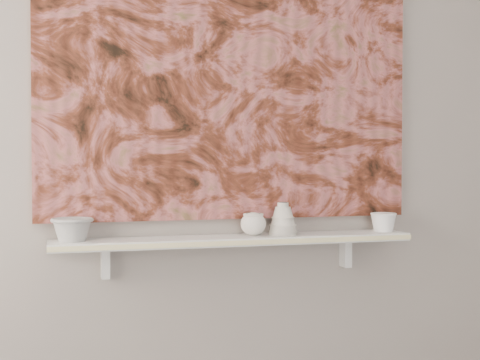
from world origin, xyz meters
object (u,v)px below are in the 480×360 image
object	(u,v)px
painting	(230,79)
bell_vessel	(283,218)
bowl_white	(383,222)
shelf	(236,240)
bowl_grey	(72,229)
cup_cream	(253,224)

from	to	relation	value
painting	bell_vessel	size ratio (longest dim) A/B	11.83
bowl_white	shelf	bearing A→B (deg)	180.00
painting	bowl_grey	distance (m)	0.84
shelf	cup_cream	distance (m)	0.09
cup_cream	bell_vessel	size ratio (longest dim) A/B	0.78
cup_cream	bowl_white	size ratio (longest dim) A/B	0.92
bowl_grey	bell_vessel	xyz separation A→B (m)	(0.80, 0.00, 0.02)
bowl_grey	cup_cream	distance (m)	0.68
bowl_grey	bell_vessel	size ratio (longest dim) A/B	1.19
shelf	bowl_grey	bearing A→B (deg)	180.00
shelf	bowl_white	bearing A→B (deg)	0.00
shelf	cup_cream	xyz separation A→B (m)	(0.07, 0.00, 0.06)
bowl_grey	bowl_white	xyz separation A→B (m)	(1.24, 0.00, -0.01)
cup_cream	bowl_white	xyz separation A→B (m)	(0.56, 0.00, -0.01)
painting	cup_cream	size ratio (longest dim) A/B	15.25
shelf	cup_cream	size ratio (longest dim) A/B	14.23
painting	bowl_white	distance (m)	0.85
painting	bowl_white	bearing A→B (deg)	-7.30
bowl_white	bowl_grey	bearing A→B (deg)	180.00
bowl_grey	cup_cream	bearing A→B (deg)	0.00
painting	bowl_grey	size ratio (longest dim) A/B	9.90
bowl_grey	bowl_white	bearing A→B (deg)	0.00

